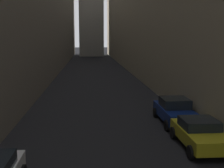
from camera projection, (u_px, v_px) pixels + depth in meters
ground_plane at (95, 73)px, 44.84m from camera, size 264.00×264.00×0.00m
parked_car_right_third at (200, 133)px, 14.34m from camera, size 2.05×3.98×1.40m
parked_car_right_far at (175, 111)px, 18.48m from camera, size 2.00×4.38×1.59m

